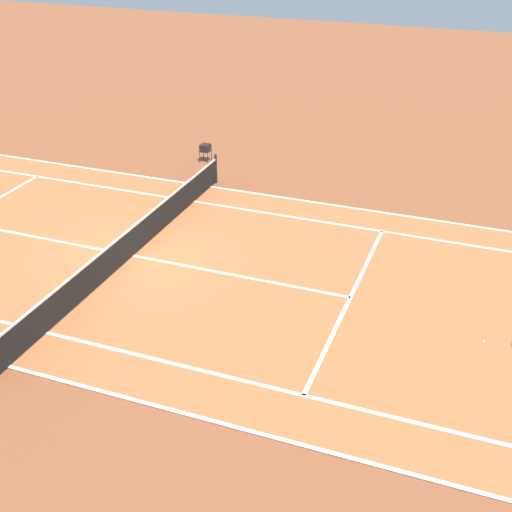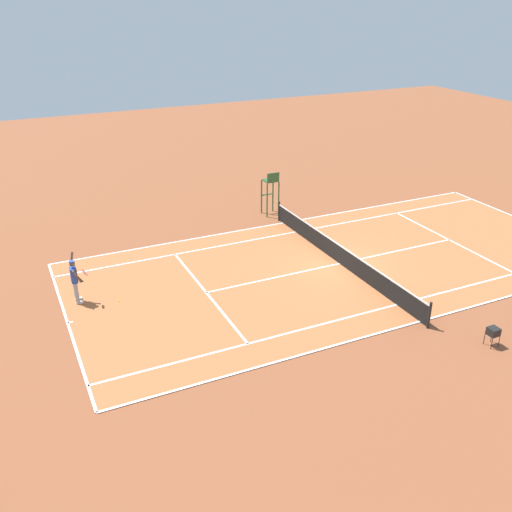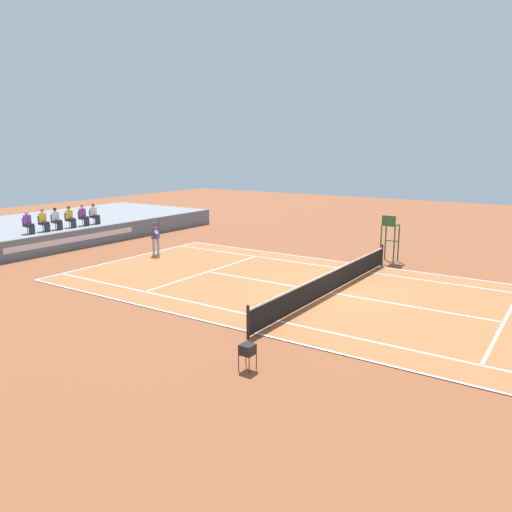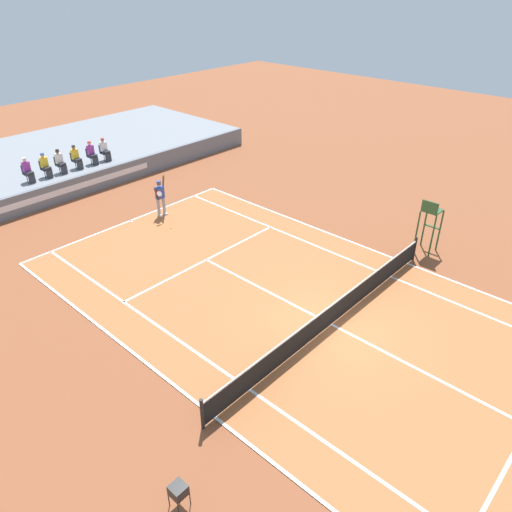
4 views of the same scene
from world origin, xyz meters
name	(u,v)px [view 3 (image 3 of 4)]	position (x,y,z in m)	size (l,w,h in m)	color
ground_plane	(331,293)	(0.00, 0.00, 0.00)	(80.00, 80.00, 0.00)	brown
court	(331,293)	(0.00, 0.00, 0.01)	(11.08, 23.88, 0.03)	#B76638
net	(331,281)	(0.00, 0.00, 0.52)	(11.98, 0.10, 1.07)	black
barrier_wall	(74,240)	(0.00, 16.46, 0.55)	(24.81, 0.25, 1.11)	slate
bleacher_platform	(24,232)	(0.00, 21.45, 0.55)	(24.81, 9.75, 1.11)	gray
spectator_seated_0	(28,223)	(-2.05, 17.58, 1.72)	(0.44, 0.60, 1.27)	#474C56
spectator_seated_1	(44,221)	(-1.10, 17.58, 1.72)	(0.44, 0.60, 1.27)	#474C56
spectator_seated_2	(56,219)	(-0.26, 17.58, 1.72)	(0.44, 0.60, 1.27)	#474C56
spectator_seated_3	(70,217)	(0.68, 17.58, 1.72)	(0.44, 0.60, 1.27)	#474C56
spectator_seated_4	(83,216)	(1.63, 17.58, 1.72)	(0.44, 0.60, 1.27)	#474C56
spectator_seated_5	(94,214)	(2.46, 17.58, 1.72)	(0.44, 0.60, 1.27)	#474C56
tennis_player	(156,237)	(1.46, 11.26, 0.99)	(0.77, 0.62, 2.08)	#9E9EA3
tennis_ball	(168,260)	(0.82, 9.78, 0.03)	(0.07, 0.07, 0.07)	#D1E533
umpire_chair	(390,232)	(6.97, 0.00, 1.56)	(0.77, 0.77, 2.44)	#2D562D
ball_hopper	(247,349)	(-7.76, -1.24, 0.57)	(0.36, 0.36, 0.70)	black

